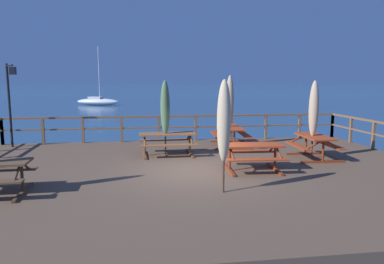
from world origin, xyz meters
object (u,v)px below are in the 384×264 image
patio_umbrella_tall_mid_left (314,109)px  picnic_table_front_right (231,132)px  picnic_table_mid_centre (253,152)px  patio_umbrella_short_back (224,121)px  picnic_table_back_right (167,139)px  lamp_post_hooked (11,93)px  picnic_table_back_left (314,142)px  patio_umbrella_tall_front (230,101)px  patio_umbrella_tall_back_right (165,108)px  sailboat_distant (98,101)px

patio_umbrella_tall_mid_left → picnic_table_front_right: bearing=128.7°
picnic_table_mid_centre → patio_umbrella_short_back: 2.52m
picnic_table_back_right → patio_umbrella_tall_mid_left: (4.72, -1.20, 1.08)m
patio_umbrella_tall_mid_left → lamp_post_hooked: 11.02m
picnic_table_back_left → patio_umbrella_tall_front: size_ratio=0.62×
picnic_table_mid_centre → picnic_table_back_left: 2.80m
patio_umbrella_tall_back_right → lamp_post_hooked: bearing=158.5°
picnic_table_mid_centre → patio_umbrella_tall_back_right: (-2.33, 2.45, 1.09)m
patio_umbrella_tall_mid_left → picnic_table_mid_centre: bearing=-152.2°
picnic_table_mid_centre → patio_umbrella_tall_mid_left: size_ratio=0.69×
patio_umbrella_tall_front → lamp_post_hooked: 8.35m
picnic_table_mid_centre → patio_umbrella_tall_back_right: patio_umbrella_tall_back_right is taller
patio_umbrella_short_back → patio_umbrella_tall_front: bearing=74.7°
patio_umbrella_short_back → patio_umbrella_tall_mid_left: patio_umbrella_short_back is taller
picnic_table_back_left → patio_umbrella_tall_back_right: 5.10m
picnic_table_front_right → patio_umbrella_tall_back_right: bearing=-151.1°
patio_umbrella_short_back → patio_umbrella_tall_back_right: (-1.04, 4.32, -0.01)m
picnic_table_mid_centre → patio_umbrella_tall_mid_left: patio_umbrella_tall_mid_left is taller
picnic_table_mid_centre → patio_umbrella_tall_front: patio_umbrella_tall_front is taller
patio_umbrella_tall_front → patio_umbrella_tall_mid_left: patio_umbrella_tall_front is taller
patio_umbrella_tall_front → sailboat_distant: bearing=104.6°
picnic_table_back_right → sailboat_distant: bearing=100.2°
sailboat_distant → patio_umbrella_tall_back_right: bearing=-79.9°
patio_umbrella_tall_mid_left → patio_umbrella_short_back: bearing=-139.9°
picnic_table_front_right → picnic_table_back_right: size_ratio=1.09×
picnic_table_front_right → picnic_table_mid_centre: bearing=-95.0°
picnic_table_front_right → sailboat_distant: sailboat_distant is taller
picnic_table_mid_centre → lamp_post_hooked: 9.42m
picnic_table_back_left → patio_umbrella_tall_mid_left: (-0.05, 0.05, 1.08)m
picnic_table_mid_centre → lamp_post_hooked: (-8.02, 4.69, 1.56)m
picnic_table_back_right → patio_umbrella_tall_front: size_ratio=0.71×
picnic_table_front_right → patio_umbrella_tall_back_right: (-2.68, -1.48, 1.08)m
picnic_table_back_left → patio_umbrella_tall_back_right: size_ratio=0.66×
patio_umbrella_short_back → patio_umbrella_tall_back_right: bearing=103.5°
patio_umbrella_short_back → sailboat_distant: bearing=100.5°
patio_umbrella_tall_back_right → patio_umbrella_short_back: bearing=-76.5°
picnic_table_back_right → patio_umbrella_tall_mid_left: bearing=-14.3°
picnic_table_front_right → lamp_post_hooked: (-8.36, 0.76, 1.55)m
patio_umbrella_tall_mid_left → patio_umbrella_tall_back_right: 4.92m
patio_umbrella_short_back → patio_umbrella_tall_mid_left: bearing=40.1°
patio_umbrella_short_back → picnic_table_front_right: bearing=74.2°
sailboat_distant → patio_umbrella_tall_front: bearing=-75.4°
picnic_table_front_right → patio_umbrella_tall_front: patio_umbrella_tall_front is taller
picnic_table_back_right → sailboat_distant: size_ratio=0.25×
patio_umbrella_tall_back_right → patio_umbrella_tall_mid_left: bearing=-13.6°
patio_umbrella_tall_front → sailboat_distant: 36.58m
patio_umbrella_tall_back_right → picnic_table_back_left: bearing=-14.0°
picnic_table_front_right → patio_umbrella_tall_mid_left: patio_umbrella_tall_mid_left is taller
picnic_table_mid_centre → patio_umbrella_tall_front: size_ratio=0.64×
patio_umbrella_tall_back_right → sailboat_distant: sailboat_distant is taller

